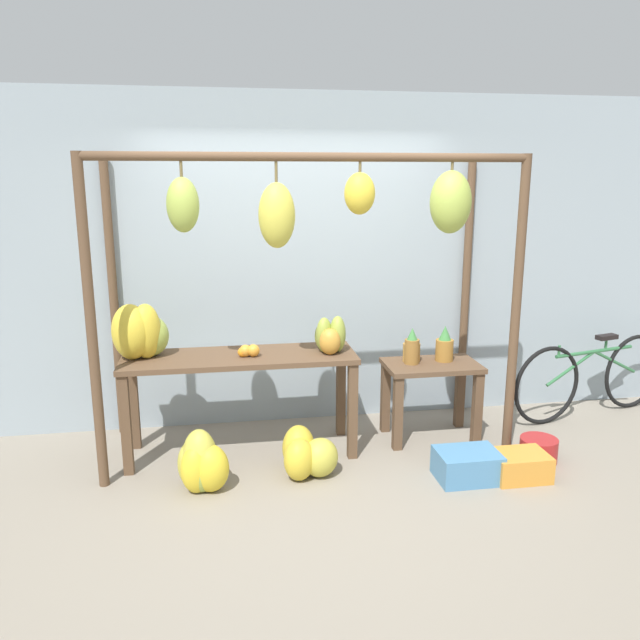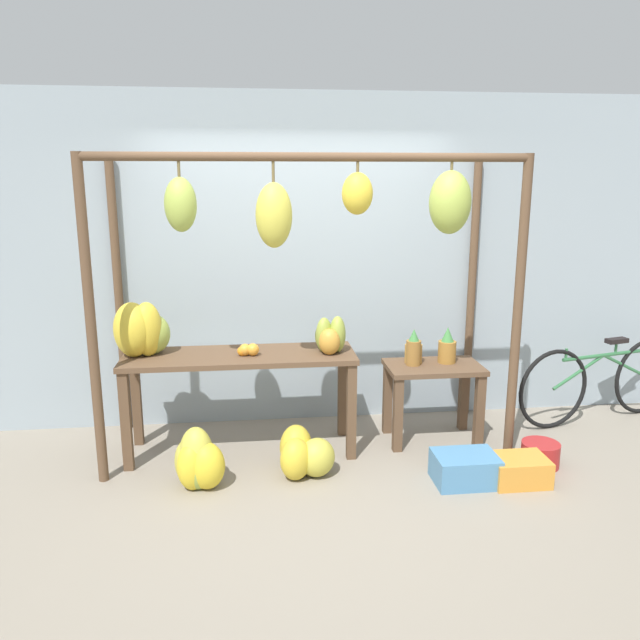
# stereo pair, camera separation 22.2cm
# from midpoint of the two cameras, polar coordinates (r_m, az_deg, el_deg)

# --- Properties ---
(ground_plane) EXTENTS (20.00, 20.00, 0.00)m
(ground_plane) POSITION_cam_midpoint_polar(r_m,az_deg,el_deg) (4.46, -1.19, -15.43)
(ground_plane) COLOR gray
(shop_wall_back) EXTENTS (8.00, 0.08, 2.80)m
(shop_wall_back) POSITION_cam_midpoint_polar(r_m,az_deg,el_deg) (5.35, -3.40, 5.25)
(shop_wall_back) COLOR #99A8B2
(shop_wall_back) RESTS_ON ground_plane
(stall_awning) EXTENTS (3.08, 1.12, 2.28)m
(stall_awning) POSITION_cam_midpoint_polar(r_m,az_deg,el_deg) (4.45, -0.69, 7.58)
(stall_awning) COLOR brown
(stall_awning) RESTS_ON ground_plane
(display_table_main) EXTENTS (1.77, 0.56, 0.80)m
(display_table_main) POSITION_cam_midpoint_polar(r_m,az_deg,el_deg) (4.83, -8.64, -4.66)
(display_table_main) COLOR brown
(display_table_main) RESTS_ON ground_plane
(display_table_side) EXTENTS (0.76, 0.47, 0.64)m
(display_table_side) POSITION_cam_midpoint_polar(r_m,az_deg,el_deg) (5.18, 8.90, -5.67)
(display_table_side) COLOR brown
(display_table_side) RESTS_ON ground_plane
(banana_pile_on_table) EXTENTS (0.49, 0.41, 0.42)m
(banana_pile_on_table) POSITION_cam_midpoint_polar(r_m,az_deg,el_deg) (4.83, -17.29, -1.17)
(banana_pile_on_table) COLOR gold
(banana_pile_on_table) RESTS_ON display_table_main
(orange_pile) EXTENTS (0.17, 0.10, 0.09)m
(orange_pile) POSITION_cam_midpoint_polar(r_m,az_deg,el_deg) (4.73, -8.06, -2.85)
(orange_pile) COLOR orange
(orange_pile) RESTS_ON display_table_main
(pineapple_cluster) EXTENTS (0.42, 0.18, 0.30)m
(pineapple_cluster) POSITION_cam_midpoint_polar(r_m,az_deg,el_deg) (5.13, 8.34, -2.52)
(pineapple_cluster) COLOR #B27F38
(pineapple_cluster) RESTS_ON display_table_side
(banana_pile_ground_left) EXTENTS (0.44, 0.39, 0.43)m
(banana_pile_ground_left) POSITION_cam_midpoint_polar(r_m,az_deg,el_deg) (4.50, -12.27, -12.88)
(banana_pile_ground_left) COLOR yellow
(banana_pile_ground_left) RESTS_ON ground_plane
(banana_pile_ground_right) EXTENTS (0.49, 0.47, 0.35)m
(banana_pile_ground_right) POSITION_cam_midpoint_polar(r_m,az_deg,el_deg) (4.62, -2.71, -12.18)
(banana_pile_ground_right) COLOR gold
(banana_pile_ground_right) RESTS_ON ground_plane
(fruit_crate_white) EXTENTS (0.44, 0.33, 0.21)m
(fruit_crate_white) POSITION_cam_midpoint_polar(r_m,az_deg,el_deg) (4.67, 11.96, -12.88)
(fruit_crate_white) COLOR #4C84B2
(fruit_crate_white) RESTS_ON ground_plane
(blue_bucket) EXTENTS (0.28, 0.28, 0.18)m
(blue_bucket) POSITION_cam_midpoint_polar(r_m,az_deg,el_deg) (5.09, 18.15, -11.21)
(blue_bucket) COLOR #AD2323
(blue_bucket) RESTS_ON ground_plane
(parked_bicycle) EXTENTS (1.69, 0.44, 0.74)m
(parked_bicycle) POSITION_cam_midpoint_polar(r_m,az_deg,el_deg) (6.08, 22.66, -4.80)
(parked_bicycle) COLOR black
(parked_bicycle) RESTS_ON ground_plane
(papaya_pile) EXTENTS (0.26, 0.32, 0.28)m
(papaya_pile) POSITION_cam_midpoint_polar(r_m,az_deg,el_deg) (4.78, -0.48, -1.54)
(papaya_pile) COLOR #93A33D
(papaya_pile) RESTS_ON display_table_main
(fruit_crate_purple) EXTENTS (0.40, 0.29, 0.19)m
(fruit_crate_purple) POSITION_cam_midpoint_polar(r_m,az_deg,el_deg) (4.78, 16.45, -12.65)
(fruit_crate_purple) COLOR orange
(fruit_crate_purple) RESTS_ON ground_plane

